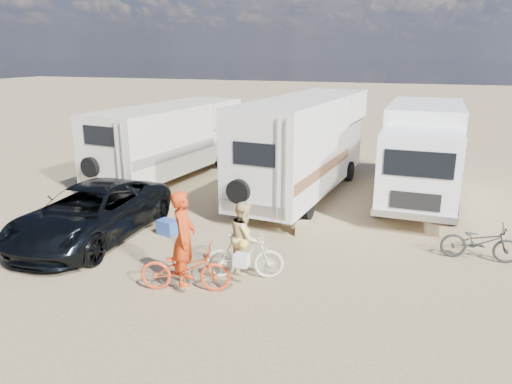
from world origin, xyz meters
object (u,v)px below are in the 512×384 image
(bike_woman, at_px, (244,256))
(crate, at_px, (303,228))
(rv_main, at_px, (305,147))
(rv_left, at_px, (169,142))
(rider_man, at_px, (184,246))
(box_truck, at_px, (422,155))
(rider_woman, at_px, (244,245))
(bike_parked, at_px, (480,242))
(cooler, at_px, (167,227))
(bike_man, at_px, (185,268))
(dark_suv, at_px, (91,213))

(bike_woman, relative_size, crate, 4.12)
(rv_main, distance_m, bike_woman, 6.64)
(rv_main, xyz_separation_m, rv_left, (-5.42, 0.58, -0.26))
(bike_woman, distance_m, rider_man, 1.37)
(box_truck, xyz_separation_m, bike_woman, (-3.34, -7.06, -1.01))
(rv_left, height_order, rider_woman, rv_left)
(bike_parked, relative_size, cooler, 3.49)
(bike_man, xyz_separation_m, rider_man, (0.00, -0.00, 0.47))
(bike_woman, bearing_deg, cooler, 41.86)
(dark_suv, bearing_deg, rv_main, 51.64)
(rv_left, bearing_deg, bike_man, -52.45)
(bike_parked, bearing_deg, cooler, 94.71)
(rv_main, bearing_deg, dark_suv, -120.52)
(rider_woman, xyz_separation_m, bike_parked, (4.79, 2.67, -0.31))
(rv_left, bearing_deg, rider_woman, -44.56)
(bike_man, height_order, rider_man, rider_man)
(dark_suv, relative_size, cooler, 10.23)
(rider_woman, relative_size, bike_parked, 0.89)
(box_truck, xyz_separation_m, dark_suv, (-7.84, -6.24, -0.82))
(rv_main, distance_m, dark_suv, 7.14)
(crate, bearing_deg, dark_suv, -157.57)
(dark_suv, xyz_separation_m, rider_man, (3.58, -1.71, 0.26))
(rv_left, distance_m, bike_woman, 9.19)
(bike_parked, xyz_separation_m, cooler, (-7.61, -0.96, -0.25))
(bike_man, xyz_separation_m, crate, (1.48, 3.80, -0.32))
(box_truck, height_order, bike_woman, box_truck)
(box_truck, bearing_deg, rider_man, -117.23)
(dark_suv, distance_m, bike_man, 3.97)
(rider_woman, bearing_deg, cooler, 41.86)
(bike_parked, relative_size, crate, 4.18)
(bike_woman, bearing_deg, rv_left, 21.94)
(box_truck, distance_m, rider_woman, 7.84)
(rv_left, height_order, dark_suv, rv_left)
(rv_left, distance_m, dark_suv, 6.46)
(cooler, bearing_deg, rv_left, 131.64)
(cooler, bearing_deg, dark_suv, -138.76)
(bike_man, height_order, bike_woman, bike_woman)
(bike_parked, height_order, cooler, bike_parked)
(rv_main, distance_m, crate, 4.02)
(box_truck, distance_m, crate, 5.19)
(rv_left, distance_m, box_truck, 9.10)
(rv_left, height_order, box_truck, box_truck)
(bike_parked, bearing_deg, rider_man, 119.50)
(bike_man, relative_size, rider_woman, 1.20)
(rv_left, bearing_deg, dark_suv, -72.29)
(rv_left, relative_size, bike_man, 3.90)
(bike_man, bearing_deg, box_truck, -44.08)
(dark_suv, height_order, bike_man, dark_suv)
(dark_suv, distance_m, rider_man, 3.97)
(crate, bearing_deg, bike_woman, -100.77)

